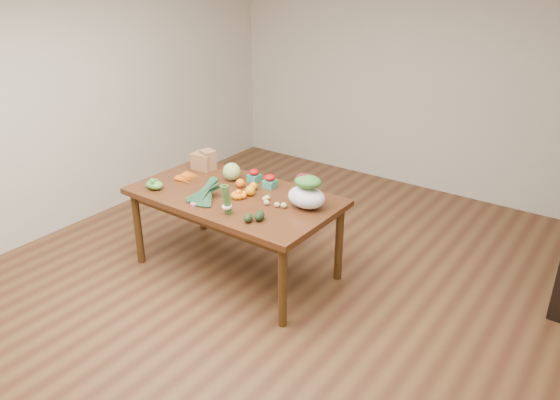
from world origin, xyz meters
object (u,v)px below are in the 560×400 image
Objects in this scene: mandarin_cluster at (238,194)px; kale_bunch at (202,193)px; asparagus_bundle at (227,199)px; dining_table at (236,233)px; salad_bag at (307,193)px; paper_bag at (203,160)px; cabbage at (232,172)px.

kale_bunch is (-0.20, -0.23, 0.04)m from mandarin_cluster.
mandarin_cluster is 0.72× the size of asparagus_bundle.
salad_bag reaches higher than dining_table.
kale_bunch is at bearing -48.23° from paper_bag.
mandarin_cluster is 0.32m from asparagus_bundle.
mandarin_cluster reaches higher than dining_table.
dining_table is at bearing 122.38° from asparagus_bundle.
dining_table is 0.83m from salad_bag.
cabbage reaches higher than dining_table.
salad_bag is (0.56, 0.18, 0.08)m from mandarin_cluster.
mandarin_cluster is 0.60m from salad_bag.
asparagus_bundle is at bearing -52.89° from cabbage.
asparagus_bundle is at bearing -9.63° from kale_bunch.
kale_bunch is 1.60× the size of asparagus_bundle.
cabbage is at bearing 137.30° from mandarin_cluster.
salad_bag is (0.64, 0.14, 0.50)m from dining_table.
kale_bunch is 1.25× the size of salad_bag.
cabbage is at bearing 102.19° from kale_bunch.
kale_bunch reaches higher than mandarin_cluster.
paper_bag is 0.67× the size of kale_bunch.
paper_bag is (-0.63, 0.29, 0.47)m from dining_table.
asparagus_bundle is at bearing -66.56° from mandarin_cluster.
paper_bag is at bearing 154.34° from mandarin_cluster.
salad_bag reaches higher than paper_bag.
mandarin_cluster is at bearing -161.99° from salad_bag.
dining_table is at bearing -46.50° from cabbage.
paper_bag is 1.28m from salad_bag.
paper_bag is at bearing 143.68° from asparagus_bundle.
dining_table is 0.56m from cabbage.
cabbage is at bearing 127.74° from asparagus_bundle.
asparagus_bundle is (0.43, -0.57, 0.04)m from cabbage.
asparagus_bundle reaches higher than kale_bunch.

